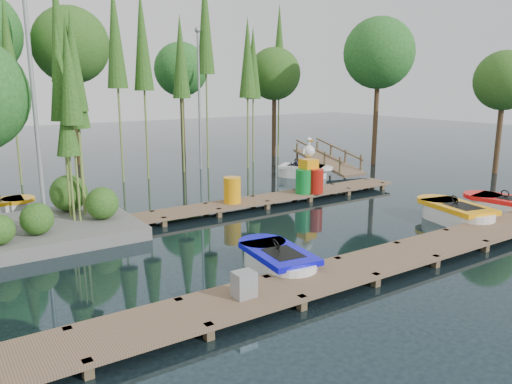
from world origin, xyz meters
TOP-DOWN VIEW (x-y plane):
  - ground_plane at (0.00, 0.00)m, footprint 90.00×90.00m
  - near_dock at (0.00, -4.50)m, footprint 18.00×1.50m
  - far_dock at (1.00, 2.50)m, footprint 15.00×1.20m
  - island at (-6.30, 3.29)m, footprint 6.20×4.20m
  - tree_screen at (-2.04, 10.60)m, footprint 34.42×18.53m
  - lamp_island at (-5.50, 2.50)m, footprint 0.30×0.30m
  - lamp_rear at (4.00, 11.00)m, footprint 0.30×0.30m
  - ramp at (9.00, 6.50)m, footprint 1.50×3.94m
  - boat_blue at (-1.33, -3.18)m, footprint 1.51×2.80m
  - boat_red at (8.52, -3.28)m, footprint 1.75×3.02m
  - boat_yellow_near at (6.14, -2.92)m, footprint 1.91×3.16m
  - boat_white_far at (7.08, 6.19)m, footprint 2.59×2.90m
  - utility_cabinet at (-3.14, -4.50)m, footprint 0.43×0.37m
  - yellow_barrel at (0.82, 2.50)m, footprint 0.62×0.62m
  - drum_cluster at (4.27, 2.34)m, footprint 1.25×1.15m
  - seagull_post at (4.70, 2.50)m, footprint 0.49×0.26m

SIDE VIEW (x-z plane):
  - ground_plane at x=0.00m, z-range 0.00..0.00m
  - far_dock at x=1.00m, z-range -0.02..0.48m
  - near_dock at x=0.00m, z-range -0.02..0.48m
  - boat_blue at x=-1.33m, z-range -0.19..0.71m
  - boat_red at x=8.52m, z-range -0.20..0.76m
  - boat_white_far at x=7.08m, z-range -0.35..0.93m
  - boat_yellow_near at x=6.14m, z-range -0.21..0.78m
  - utility_cabinet at x=-3.14m, z-range 0.30..0.83m
  - ramp at x=9.00m, z-range -0.16..1.33m
  - yellow_barrel at x=0.82m, z-range 0.30..1.23m
  - seagull_post at x=4.70m, z-range 0.44..1.21m
  - drum_cluster at x=4.27m, z-range -0.15..2.01m
  - island at x=-6.30m, z-range -0.19..6.56m
  - lamp_island at x=-5.50m, z-range 0.64..7.89m
  - lamp_rear at x=4.00m, z-range 0.64..7.89m
  - tree_screen at x=-2.04m, z-range 0.96..11.27m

